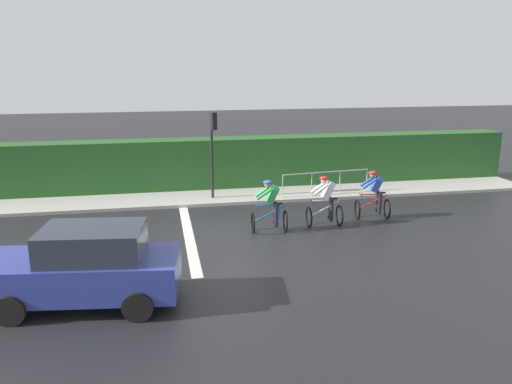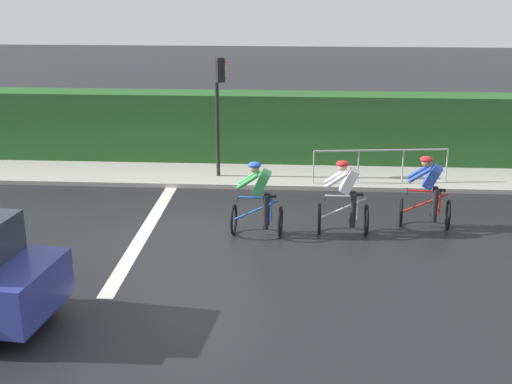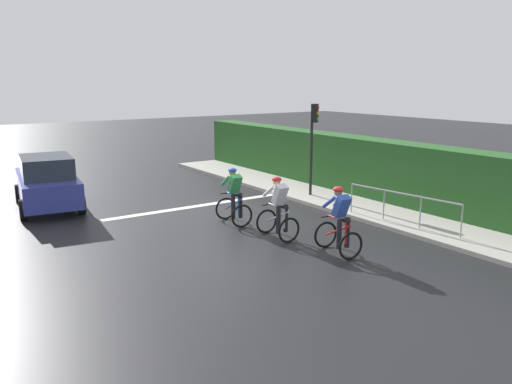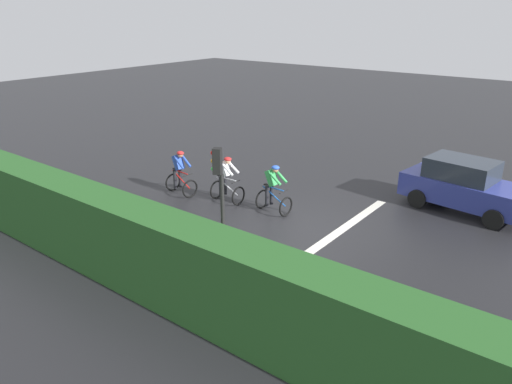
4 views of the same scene
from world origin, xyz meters
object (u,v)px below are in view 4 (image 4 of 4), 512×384
at_px(traffic_light_near_crossing, 220,192).
at_px(pedestrian_railing_kerbside, 124,202).
at_px(cyclist_second, 226,180).
at_px(car_navy, 465,186).
at_px(cyclist_mid, 273,190).
at_px(cyclist_lead, 180,173).

xyz_separation_m(traffic_light_near_crossing, pedestrian_railing_kerbside, (0.36, 4.33, -1.43)).
bearing_deg(pedestrian_railing_kerbside, cyclist_second, -18.47).
relative_size(cyclist_second, car_navy, 0.39).
bearing_deg(pedestrian_railing_kerbside, car_navy, -45.84).
bearing_deg(cyclist_mid, pedestrian_railing_kerbside, 140.84).
xyz_separation_m(cyclist_second, traffic_light_near_crossing, (-3.85, -3.17, 1.43)).
distance_m(car_navy, traffic_light_near_crossing, 9.05).
relative_size(cyclist_second, traffic_light_near_crossing, 0.50).
bearing_deg(traffic_light_near_crossing, pedestrian_railing_kerbside, 85.30).
bearing_deg(cyclist_second, cyclist_mid, -83.12).
relative_size(cyclist_lead, traffic_light_near_crossing, 0.50).
bearing_deg(pedestrian_railing_kerbside, traffic_light_near_crossing, -94.70).
xyz_separation_m(car_navy, pedestrian_railing_kerbside, (-7.79, 8.02, -0.08)).
distance_m(cyclist_lead, traffic_light_near_crossing, 6.21).
bearing_deg(traffic_light_near_crossing, cyclist_lead, 55.83).
distance_m(cyclist_second, car_navy, 8.09).
relative_size(cyclist_second, pedestrian_railing_kerbside, 0.46).
bearing_deg(cyclist_second, car_navy, -57.92).
bearing_deg(traffic_light_near_crossing, car_navy, -24.37).
bearing_deg(cyclist_mid, cyclist_second, 96.88).
height_order(cyclist_lead, pedestrian_railing_kerbside, cyclist_lead).
bearing_deg(cyclist_lead, car_navy, -61.35).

